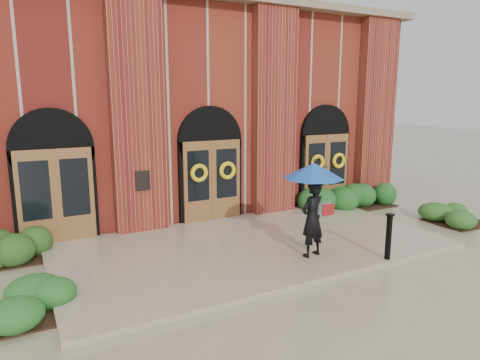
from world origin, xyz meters
TOP-DOWN VIEW (x-y plane):
  - ground at (0.00, 0.00)m, footprint 90.00×90.00m
  - landing at (0.00, 0.15)m, footprint 10.00×5.30m
  - church_building at (0.00, 8.78)m, footprint 16.20×12.53m
  - man_with_umbrella at (0.82, -1.32)m, footprint 1.67×1.67m
  - metal_post at (2.28, -2.35)m, footprint 0.17×0.17m
  - hedge_wall_right at (5.20, 2.20)m, footprint 3.16×1.26m
  - hedge_front_left at (-5.29, -0.97)m, footprint 1.47×1.26m
  - hedge_front_right at (7.00, -0.86)m, footprint 1.53×1.31m

SIDE VIEW (x-z plane):
  - ground at x=0.00m, z-range 0.00..0.00m
  - landing at x=0.00m, z-range 0.00..0.15m
  - hedge_front_left at x=-5.29m, z-range 0.00..0.52m
  - hedge_front_right at x=7.00m, z-range 0.00..0.54m
  - hedge_wall_right at x=5.20m, z-range 0.00..0.81m
  - metal_post at x=2.28m, z-range 0.18..1.30m
  - man_with_umbrella at x=0.82m, z-range 0.61..2.91m
  - church_building at x=0.00m, z-range 0.00..7.00m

